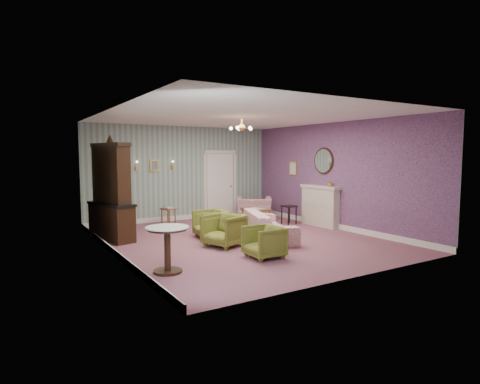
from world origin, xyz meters
TOP-DOWN VIEW (x-y plane):
  - floor at (0.00, 0.00)m, footprint 7.00×7.00m
  - ceiling at (0.00, 0.00)m, footprint 7.00×7.00m
  - wall_back at (0.00, 3.50)m, footprint 6.00×0.00m
  - wall_front at (0.00, -3.50)m, footprint 6.00×0.00m
  - wall_left at (-3.00, 0.00)m, footprint 0.00×7.00m
  - wall_right at (3.00, 0.00)m, footprint 0.00×7.00m
  - wall_right_floral at (2.98, 0.00)m, footprint 0.00×7.00m
  - door at (1.30, 3.46)m, footprint 1.12×0.12m
  - olive_chair_a at (-0.52, -1.67)m, footprint 0.64×0.68m
  - olive_chair_b at (-0.70, -0.39)m, footprint 0.93×0.96m
  - olive_chair_c at (-0.51, 0.61)m, footprint 0.72×0.76m
  - sofa_chintz at (0.62, -0.23)m, footprint 1.40×2.31m
  - wingback_chair at (1.95, 2.40)m, footprint 1.26×1.15m
  - dresser at (-2.65, 1.58)m, footprint 0.86×1.54m
  - fireplace at (2.86, 0.40)m, footprint 0.30×1.40m
  - mantel_vase at (2.84, 0.00)m, footprint 0.15×0.15m
  - oval_mirror at (2.96, 0.40)m, footprint 0.04×0.76m
  - framed_print at (2.97, 1.75)m, footprint 0.04×0.34m
  - coffee_table at (1.52, 1.67)m, footprint 0.60×0.94m
  - side_table_black at (2.29, 1.08)m, footprint 0.38×0.38m
  - pedestal_table at (-2.50, -1.64)m, footprint 0.81×0.81m
  - nesting_table at (-0.75, 2.81)m, footprint 0.39×0.46m
  - gilt_mirror_back at (-0.90, 3.46)m, footprint 0.28×0.06m
  - sconce_left at (-1.45, 3.44)m, footprint 0.16×0.12m
  - sconce_right at (-0.35, 3.44)m, footprint 0.16×0.12m
  - chandelier at (0.00, 0.00)m, footprint 0.56×0.56m
  - burgundy_cushion at (1.90, 2.25)m, footprint 0.41×0.28m

SIDE VIEW (x-z plane):
  - floor at x=0.00m, z-range 0.00..0.00m
  - coffee_table at x=1.52m, z-range 0.00..0.45m
  - nesting_table at x=-0.75m, z-range 0.00..0.53m
  - side_table_black at x=2.29m, z-range 0.00..0.55m
  - olive_chair_a at x=-0.52m, z-range 0.00..0.69m
  - olive_chair_c at x=-0.51m, z-range 0.00..0.74m
  - olive_chair_b at x=-0.70m, z-range 0.00..0.78m
  - pedestal_table at x=-2.50m, z-range 0.00..0.80m
  - sofa_chintz at x=0.62m, z-range 0.00..0.87m
  - wingback_chair at x=1.95m, z-range 0.00..0.93m
  - burgundy_cushion at x=1.90m, z-range 0.28..0.68m
  - fireplace at x=2.86m, z-range 0.00..1.16m
  - door at x=1.30m, z-range 0.00..2.16m
  - dresser at x=-2.65m, z-range 0.00..2.43m
  - mantel_vase at x=2.84m, z-range 1.16..1.31m
  - wall_back at x=0.00m, z-range -1.55..4.45m
  - wall_front at x=0.00m, z-range -1.55..4.45m
  - wall_left at x=-3.00m, z-range -2.05..4.95m
  - wall_right at x=3.00m, z-range -2.05..4.95m
  - wall_right_floral at x=2.98m, z-range -2.05..4.95m
  - framed_print at x=2.97m, z-range 1.39..1.81m
  - gilt_mirror_back at x=-0.90m, z-range 1.52..1.88m
  - sconce_left at x=-1.45m, z-range 1.55..1.85m
  - sconce_right at x=-0.35m, z-range 1.55..1.85m
  - oval_mirror at x=2.96m, z-range 1.43..2.27m
  - chandelier at x=0.00m, z-range 2.45..2.81m
  - ceiling at x=0.00m, z-range 2.90..2.90m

